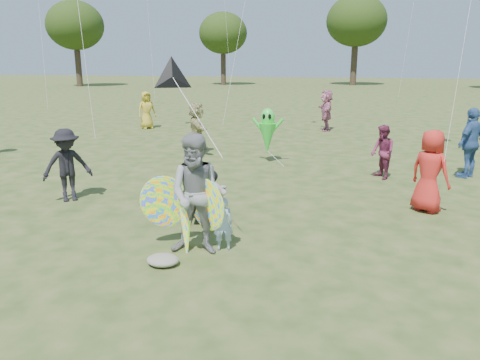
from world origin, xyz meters
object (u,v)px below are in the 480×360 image
Objects in this scene: crowd_c at (471,143)px; crowd_j at (326,110)px; adult_man at (198,195)px; crowd_d at (197,129)px; crowd_a at (430,171)px; alien_kite at (267,133)px; jogging_stroller at (203,191)px; child_girl at (223,224)px; crowd_g at (147,110)px; crowd_b at (67,165)px; crowd_e at (382,152)px; butterfly_kite at (186,212)px.

crowd_c is 9.12m from crowd_j.
adult_man is 8.60m from crowd_d.
crowd_a is at bearing 3.03° from crowd_j.
crowd_c reaches higher than alien_kite.
crowd_c is 1.75× the size of jogging_stroller.
adult_man is 5.28m from crowd_a.
alien_kite is (-4.22, 4.03, 0.08)m from crowd_a.
crowd_g is at bearing -81.50° from child_girl.
crowd_c reaches higher than crowd_j.
crowd_j is (5.26, 12.52, 0.08)m from crowd_b.
adult_man reaches higher than crowd_e.
crowd_d reaches higher than crowd_e.
crowd_a is 8.10m from crowd_b.
crowd_j is at bearing -114.22° from child_girl.
adult_man is at bearing 8.76° from child_girl.
crowd_c is at bearing -14.98° from crowd_b.
alien_kite is at bearing -135.13° from crowd_e.
crowd_c reaches higher than crowd_a.
crowd_b reaches higher than butterfly_kite.
crowd_d is at bearing 102.97° from adult_man.
crowd_a is 2.86m from crowd_e.
crowd_g reaches higher than crowd_b.
jogging_stroller is (-1.81, -13.12, -0.32)m from crowd_j.
butterfly_kite is (-3.60, -5.91, -0.07)m from crowd_e.
adult_man is 1.85× the size of jogging_stroller.
crowd_d is at bearing 161.72° from alien_kite.
adult_man is 1.18× the size of alien_kite.
butterfly_kite is at bearing 75.78° from crowd_a.
crowd_c reaches higher than butterfly_kite.
crowd_e is 0.85× the size of butterfly_kite.
crowd_c is 1.31× the size of crowd_e.
crowd_b is at bearing 149.82° from butterfly_kite.
crowd_e is at bearing 55.68° from adult_man.
crowd_j is 13.24m from jogging_stroller.
crowd_d is at bearing 4.49° from crowd_a.
jogging_stroller is at bearing -8.98° from crowd_c.
crowd_a reaches higher than alien_kite.
crowd_a is at bearing 33.05° from adult_man.
crowd_c reaches higher than crowd_g.
child_girl is 0.64× the size of crowd_e.
crowd_a is at bearing -149.14° from crowd_d.
crowd_j is (4.07, 6.57, 0.04)m from crowd_d.
alien_kite is (2.62, -0.87, 0.08)m from crowd_d.
crowd_b is (-4.26, 2.01, 0.37)m from child_girl.
alien_kite reaches higher than jogging_stroller.
child_girl is at bearing -107.50° from crowd_g.
crowd_j reaches higher than crowd_a.
child_girl is 7.13m from alien_kite.
crowd_d is 6.41m from crowd_e.
adult_man is at bearing 0.99° from crowd_c.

